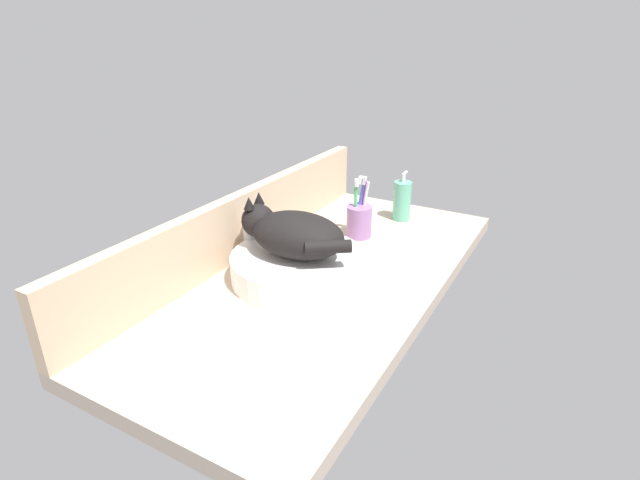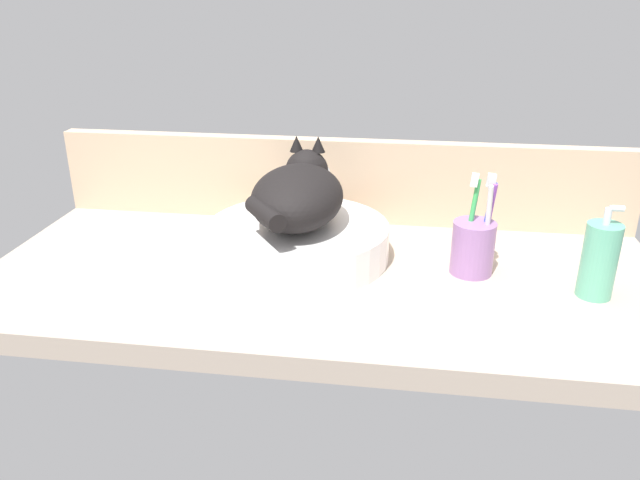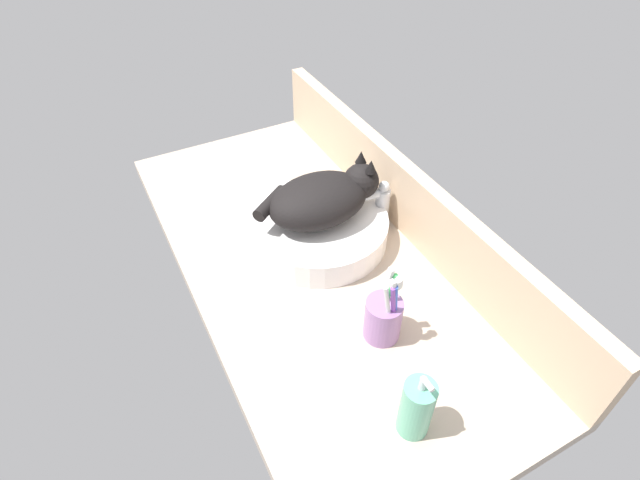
{
  "view_description": "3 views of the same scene",
  "coord_description": "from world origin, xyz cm",
  "px_view_note": "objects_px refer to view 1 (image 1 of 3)",
  "views": [
    {
      "loc": [
        -102.67,
        -55.73,
        61.87
      ],
      "look_at": [
        -1.17,
        1.25,
        10.02
      ],
      "focal_mm": 28.0,
      "sensor_mm": 36.0,
      "label": 1
    },
    {
      "loc": [
        14.43,
        -102.78,
        49.92
      ],
      "look_at": [
        0.15,
        -4.4,
        8.01
      ],
      "focal_mm": 35.0,
      "sensor_mm": 36.0,
      "label": 2
    },
    {
      "loc": [
        77.42,
        -37.62,
        86.08
      ],
      "look_at": [
        3.13,
        1.19,
        8.25
      ],
      "focal_mm": 28.0,
      "sensor_mm": 36.0,
      "label": 3
    }
  ],
  "objects_px": {
    "sink_basin": "(298,266)",
    "soap_dispenser": "(402,201)",
    "toothbrush_cup": "(359,220)",
    "cat": "(293,233)",
    "faucet": "(253,237)"
  },
  "relations": [
    {
      "from": "faucet",
      "to": "toothbrush_cup",
      "type": "height_order",
      "value": "toothbrush_cup"
    },
    {
      "from": "faucet",
      "to": "toothbrush_cup",
      "type": "distance_m",
      "value": 0.35
    },
    {
      "from": "sink_basin",
      "to": "cat",
      "type": "xyz_separation_m",
      "value": [
        -0.0,
        0.01,
        0.09
      ]
    },
    {
      "from": "soap_dispenser",
      "to": "toothbrush_cup",
      "type": "distance_m",
      "value": 0.21
    },
    {
      "from": "faucet",
      "to": "toothbrush_cup",
      "type": "xyz_separation_m",
      "value": [
        0.3,
        -0.18,
        -0.02
      ]
    },
    {
      "from": "sink_basin",
      "to": "toothbrush_cup",
      "type": "distance_m",
      "value": 0.33
    },
    {
      "from": "faucet",
      "to": "toothbrush_cup",
      "type": "bearing_deg",
      "value": -30.47
    },
    {
      "from": "cat",
      "to": "faucet",
      "type": "bearing_deg",
      "value": 80.28
    },
    {
      "from": "soap_dispenser",
      "to": "toothbrush_cup",
      "type": "bearing_deg",
      "value": 162.35
    },
    {
      "from": "sink_basin",
      "to": "soap_dispenser",
      "type": "relative_size",
      "value": 2.12
    },
    {
      "from": "sink_basin",
      "to": "toothbrush_cup",
      "type": "xyz_separation_m",
      "value": [
        0.33,
        -0.02,
        0.02
      ]
    },
    {
      "from": "cat",
      "to": "soap_dispenser",
      "type": "distance_m",
      "value": 0.54
    },
    {
      "from": "sink_basin",
      "to": "soap_dispenser",
      "type": "distance_m",
      "value": 0.53
    },
    {
      "from": "cat",
      "to": "soap_dispenser",
      "type": "relative_size",
      "value": 1.99
    },
    {
      "from": "sink_basin",
      "to": "cat",
      "type": "height_order",
      "value": "cat"
    }
  ]
}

